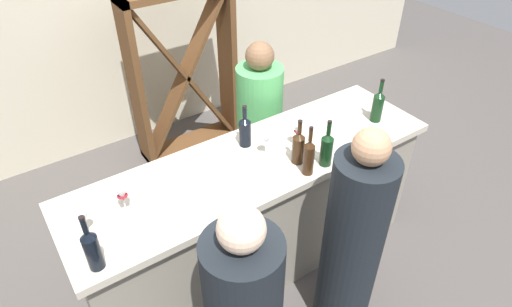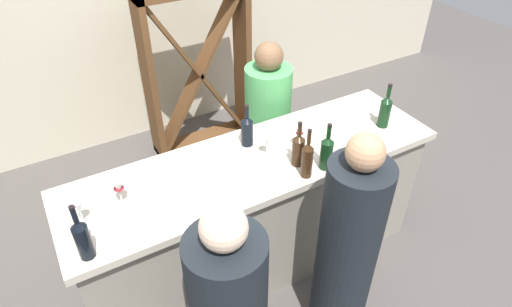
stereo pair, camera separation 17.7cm
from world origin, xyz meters
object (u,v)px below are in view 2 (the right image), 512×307
Objects in this scene: wine_bottle_center_amber_brown at (307,159)px; person_right_guest at (267,131)px; wine_glass_near_left at (79,208)px; person_left_guest at (347,251)px; wine_bottle_leftmost_near_black at (82,238)px; wine_bottle_second_left_near_black at (247,130)px; wine_bottle_far_right_dark_green at (385,111)px; wine_bottle_second_right_amber_brown at (298,149)px; wine_bottle_rightmost_dark_green at (327,152)px; wine_glass_far_left at (119,188)px; wine_glass_near_right at (267,142)px; wine_rack at (198,73)px; wine_glass_near_center at (300,133)px.

person_right_guest is (0.31, 0.96, -0.47)m from wine_bottle_center_amber_brown.
wine_glass_near_left is 1.51m from person_left_guest.
wine_bottle_leftmost_near_black is 0.22× the size of person_left_guest.
wine_bottle_center_amber_brown is at bearing -71.43° from wine_bottle_second_left_near_black.
wine_bottle_second_right_amber_brown is at bearing -175.32° from wine_bottle_far_right_dark_green.
wine_glass_near_left is (-1.41, 0.25, -0.01)m from wine_bottle_rightmost_dark_green.
person_left_guest is at bearing -27.39° from wine_glass_near_left.
wine_glass_far_left is at bearing 12.82° from wine_glass_near_left.
wine_bottle_leftmost_near_black is 1.22m from wine_glass_near_right.
wine_bottle_leftmost_near_black is at bearing -175.57° from wine_bottle_far_right_dark_green.
wine_bottle_second_right_amber_brown is at bearing -6.12° from wine_glass_near_left.
wine_rack is 1.05× the size of person_left_guest.
wine_glass_near_right is (-0.25, 0.29, -0.02)m from wine_bottle_rightmost_dark_green.
wine_bottle_rightmost_dark_green reaches higher than wine_glass_near_right.
wine_glass_far_left is (-1.04, 0.31, -0.01)m from wine_bottle_center_amber_brown.
wine_bottle_far_right_dark_green is 1.02m from person_right_guest.
wine_bottle_far_right_dark_green is at bearing 34.92° from person_right_guest.
wine_rack is 1.00m from person_right_guest.
wine_rack is 9.90× the size of wine_glass_near_center.
wine_bottle_second_right_amber_brown is at bearing 81.12° from wine_bottle_center_amber_brown.
wine_bottle_rightmost_dark_green is (1.44, -0.02, -0.01)m from wine_bottle_leftmost_near_black.
wine_glass_near_center is (1.38, 0.00, 0.00)m from wine_glass_near_left.
wine_bottle_center_amber_brown reaches higher than wine_bottle_second_left_near_black.
wine_bottle_center_amber_brown is 2.36× the size of wine_glass_near_right.
person_left_guest is 1.07× the size of person_right_guest.
wine_bottle_second_right_amber_brown is at bearing -62.89° from wine_bottle_second_left_near_black.
wine_bottle_second_right_amber_brown is (0.17, -0.34, 0.00)m from wine_bottle_second_left_near_black.
wine_rack is 2.39m from wine_bottle_leftmost_near_black.
wine_glass_far_left is (-1.15, -1.62, 0.31)m from wine_rack.
wine_bottle_rightmost_dark_green is at bearing -89.09° from wine_rack.
wine_bottle_far_right_dark_green is 1.82m from wine_glass_far_left.
wine_rack is at bearing 54.59° from wine_glass_far_left.
wine_bottle_center_amber_brown is 1.96× the size of wine_glass_far_left.
wine_bottle_center_amber_brown is at bearing -16.56° from wine_glass_far_left.
wine_bottle_rightmost_dark_green is (0.15, 0.01, -0.01)m from wine_bottle_center_amber_brown.
wine_glass_near_center is at bearing -11.13° from person_right_guest.
person_right_guest is at bearing 80.46° from wine_bottle_rightmost_dark_green.
wine_bottle_far_right_dark_green is at bearing 4.43° from wine_bottle_leftmost_near_black.
wine_bottle_far_right_dark_green is 0.66m from wine_glass_near_center.
wine_bottle_far_right_dark_green is 2.30× the size of wine_glass_near_right.
wine_glass_near_right is (-0.88, 0.11, -0.02)m from wine_bottle_far_right_dark_green.
wine_glass_near_left is 0.97× the size of wine_glass_near_center.
wine_glass_near_right is (1.19, 0.27, -0.03)m from wine_bottle_leftmost_near_black.
person_right_guest is (0.29, 0.84, -0.46)m from wine_bottle_second_right_amber_brown.
wine_rack is 1.84m from wine_bottle_second_right_amber_brown.
wine_glass_far_left is at bearing 53.25° from person_left_guest.
wine_bottle_center_amber_brown reaches higher than wine_glass_near_center.
person_right_guest reaches higher than wine_bottle_center_amber_brown.
wine_bottle_center_amber_brown is at bearing -166.78° from wine_bottle_far_right_dark_green.
wine_glass_far_left is (-1.19, 0.30, -0.00)m from wine_bottle_rightmost_dark_green.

